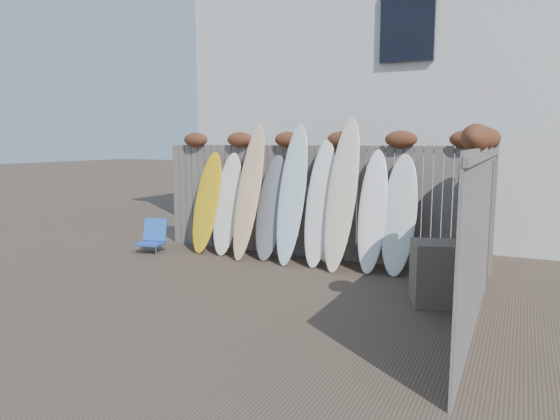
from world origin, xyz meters
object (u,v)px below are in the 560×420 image
at_px(wooden_crate, 440,273).
at_px(lattice_panel, 474,232).
at_px(surfboard_0, 207,202).
at_px(beach_chair, 153,237).

distance_m(wooden_crate, lattice_panel, 0.73).
relative_size(lattice_panel, surfboard_0, 0.92).
relative_size(wooden_crate, lattice_panel, 0.45).
xyz_separation_m(beach_chair, wooden_crate, (5.34, -0.80, 0.12)).
xyz_separation_m(wooden_crate, lattice_panel, (0.35, 0.41, 0.50)).
height_order(wooden_crate, surfboard_0, surfboard_0).
distance_m(lattice_panel, surfboard_0, 4.86).
height_order(lattice_panel, surfboard_0, surfboard_0).
xyz_separation_m(lattice_panel, surfboard_0, (-4.78, 0.88, 0.04)).
bearing_deg(surfboard_0, lattice_panel, -8.29).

